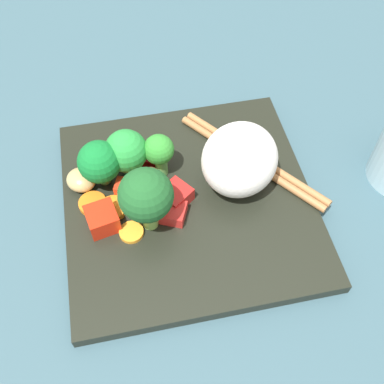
% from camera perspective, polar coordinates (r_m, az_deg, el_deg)
% --- Properties ---
extents(ground_plane, '(1.10, 1.10, 0.02)m').
position_cam_1_polar(ground_plane, '(0.53, -0.43, -2.20)').
color(ground_plane, '#35535E').
extents(square_plate, '(0.27, 0.27, 0.01)m').
position_cam_1_polar(square_plate, '(0.52, -0.44, -1.17)').
color(square_plate, black).
rests_on(square_plate, ground_plane).
extents(rice_mound, '(0.12, 0.12, 0.07)m').
position_cam_1_polar(rice_mound, '(0.50, 5.84, 3.99)').
color(rice_mound, white).
rests_on(rice_mound, square_plate).
extents(broccoli_floret_0, '(0.03, 0.03, 0.05)m').
position_cam_1_polar(broccoli_floret_0, '(0.48, -5.41, 0.71)').
color(broccoli_floret_0, '#81B95A').
rests_on(broccoli_floret_0, square_plate).
extents(broccoli_floret_1, '(0.03, 0.03, 0.05)m').
position_cam_1_polar(broccoli_floret_1, '(0.51, -4.06, 5.00)').
color(broccoli_floret_1, '#5C9949').
rests_on(broccoli_floret_1, square_plate).
extents(broccoli_floret_2, '(0.05, 0.05, 0.06)m').
position_cam_1_polar(broccoli_floret_2, '(0.51, -8.06, 4.93)').
color(broccoli_floret_2, '#6AA152').
rests_on(broccoli_floret_2, square_plate).
extents(broccoli_floret_3, '(0.05, 0.05, 0.06)m').
position_cam_1_polar(broccoli_floret_3, '(0.50, -11.26, 3.57)').
color(broccoli_floret_3, '#76BB4D').
rests_on(broccoli_floret_3, square_plate).
extents(broccoli_floret_4, '(0.06, 0.06, 0.08)m').
position_cam_1_polar(broccoli_floret_4, '(0.45, -5.66, -0.51)').
color(broccoli_floret_4, '#7EAE4E').
rests_on(broccoli_floret_4, square_plate).
extents(carrot_slice_0, '(0.03, 0.03, 0.01)m').
position_cam_1_polar(carrot_slice_0, '(0.51, -9.59, -1.93)').
color(carrot_slice_0, orange).
rests_on(carrot_slice_0, square_plate).
extents(carrot_slice_1, '(0.04, 0.04, 0.01)m').
position_cam_1_polar(carrot_slice_1, '(0.51, -12.06, -1.41)').
color(carrot_slice_1, orange).
rests_on(carrot_slice_1, square_plate).
extents(carrot_slice_2, '(0.04, 0.04, 0.00)m').
position_cam_1_polar(carrot_slice_2, '(0.49, -7.43, -4.90)').
color(carrot_slice_2, orange).
rests_on(carrot_slice_2, square_plate).
extents(carrot_slice_3, '(0.03, 0.03, 0.00)m').
position_cam_1_polar(carrot_slice_3, '(0.55, -10.62, 3.83)').
color(carrot_slice_3, orange).
rests_on(carrot_slice_3, square_plate).
extents(pepper_chunk_0, '(0.04, 0.04, 0.02)m').
position_cam_1_polar(pepper_chunk_0, '(0.50, -1.99, -0.51)').
color(pepper_chunk_0, red).
rests_on(pepper_chunk_0, square_plate).
extents(pepper_chunk_1, '(0.03, 0.03, 0.02)m').
position_cam_1_polar(pepper_chunk_1, '(0.51, -8.05, 0.45)').
color(pepper_chunk_1, red).
rests_on(pepper_chunk_1, square_plate).
extents(pepper_chunk_2, '(0.04, 0.04, 0.02)m').
position_cam_1_polar(pepper_chunk_2, '(0.49, -10.93, -3.25)').
color(pepper_chunk_2, red).
rests_on(pepper_chunk_2, square_plate).
extents(pepper_chunk_3, '(0.04, 0.04, 0.01)m').
position_cam_1_polar(pepper_chunk_3, '(0.49, -2.61, -2.48)').
color(pepper_chunk_3, red).
rests_on(pepper_chunk_3, square_plate).
extents(pepper_chunk_4, '(0.03, 0.03, 0.01)m').
position_cam_1_polar(pepper_chunk_4, '(0.54, -5.32, 4.09)').
color(pepper_chunk_4, red).
rests_on(pepper_chunk_4, square_plate).
extents(chicken_piece_0, '(0.05, 0.05, 0.02)m').
position_cam_1_polar(chicken_piece_0, '(0.53, -13.39, 1.46)').
color(chicken_piece_0, tan).
rests_on(chicken_piece_0, square_plate).
extents(chicken_piece_1, '(0.04, 0.04, 0.02)m').
position_cam_1_polar(chicken_piece_1, '(0.52, -5.26, 1.62)').
color(chicken_piece_1, '#BF8249').
rests_on(chicken_piece_1, square_plate).
extents(chicken_piece_2, '(0.04, 0.04, 0.02)m').
position_cam_1_polar(chicken_piece_2, '(0.55, -8.55, 5.13)').
color(chicken_piece_2, tan).
rests_on(chicken_piece_2, square_plate).
extents(chopstick_pair, '(0.14, 0.17, 0.01)m').
position_cam_1_polar(chopstick_pair, '(0.54, 7.38, 4.03)').
color(chopstick_pair, '#A56E40').
rests_on(chopstick_pair, square_plate).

